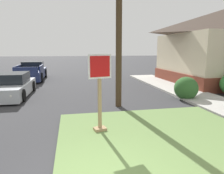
% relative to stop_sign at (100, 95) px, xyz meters
% --- Properties ---
extents(grass_corner_patch, '(5.75, 5.89, 0.08)m').
position_rel_stop_sign_xyz_m(grass_corner_patch, '(1.64, -1.14, -1.16)').
color(grass_corner_patch, '#668447').
rests_on(grass_corner_patch, ground).
extents(sidewalk_strip, '(2.20, 18.45, 0.12)m').
position_rel_stop_sign_xyz_m(sidewalk_strip, '(5.71, 3.48, -1.14)').
color(sidewalk_strip, '#B2AFA8').
rests_on(sidewalk_strip, ground).
extents(stop_sign, '(0.69, 0.35, 2.30)m').
position_rel_stop_sign_xyz_m(stop_sign, '(0.00, 0.00, 0.00)').
color(stop_sign, '#A3845B').
rests_on(stop_sign, grass_corner_patch).
extents(manhole_cover, '(0.70, 0.70, 0.02)m').
position_rel_stop_sign_xyz_m(manhole_cover, '(-0.09, 0.78, -1.19)').
color(manhole_cover, black).
rests_on(manhole_cover, ground).
extents(parked_sedan_silver, '(1.87, 4.43, 1.25)m').
position_rel_stop_sign_xyz_m(parked_sedan_silver, '(-3.97, 5.97, -0.65)').
color(parked_sedan_silver, '#ADB2B7').
rests_on(parked_sedan_silver, ground).
extents(pickup_truck_navy, '(2.09, 5.37, 1.48)m').
position_rel_stop_sign_xyz_m(pickup_truck_navy, '(-4.02, 12.38, -0.58)').
color(pickup_truck_navy, '#19234C').
rests_on(pickup_truck_navy, ground).
extents(shrub_by_curb, '(1.18, 1.18, 1.16)m').
position_rel_stop_sign_xyz_m(shrub_by_curb, '(4.87, 3.41, -0.62)').
color(shrub_by_curb, '#2E5C28').
rests_on(shrub_by_curb, ground).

